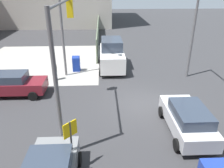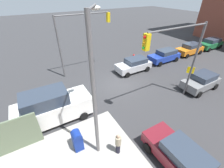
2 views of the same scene
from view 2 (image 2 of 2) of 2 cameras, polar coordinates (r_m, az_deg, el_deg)
ground_plane at (r=15.80m, az=2.73°, el=-0.10°), size 120.00×120.00×0.00m
traffic_signal_nw_corner at (r=12.20m, az=24.24°, el=11.25°), size 5.96×0.36×6.50m
traffic_signal_se_corner at (r=16.89m, az=-12.12°, el=18.74°), size 6.10×0.36×6.50m
street_lamp_corner at (r=7.19m, az=-6.77°, el=0.04°), size 1.62×2.34×8.00m
warning_sign_two_way at (r=16.12m, az=27.39°, el=3.41°), size 0.48×0.48×2.40m
mailbox_blue at (r=9.96m, az=-13.09°, el=-19.97°), size 0.56×0.64×1.43m
fire_hydrant at (r=21.22m, az=8.21°, el=10.03°), size 0.26×0.26×0.94m
hatchback_green at (r=30.32m, az=33.45°, el=12.75°), size 4.44×2.02×1.62m
coupe_blue at (r=21.83m, az=19.39°, el=10.18°), size 4.46×2.02×1.62m
hatchback_silver at (r=18.19m, az=8.36°, el=7.27°), size 4.29×2.02×1.62m
sedan_orange at (r=25.94m, az=27.54°, el=11.79°), size 4.44×2.02×1.62m
coupe_maroon at (r=9.77m, az=24.63°, el=-23.79°), size 2.02×4.23×1.62m
coupe_gray at (r=17.11m, az=30.81°, el=0.91°), size 3.82×2.02×1.62m
van_white_delivery at (r=11.82m, az=-21.83°, el=-8.10°), size 5.40×2.32×2.62m
pedestrian_crossing at (r=9.52m, az=2.34°, el=-21.71°), size 0.36×0.36×1.58m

